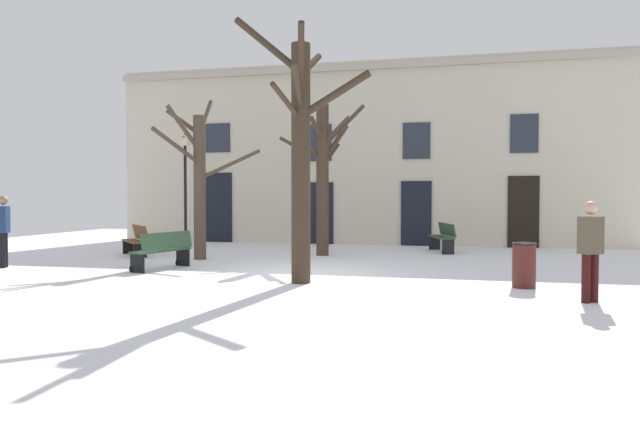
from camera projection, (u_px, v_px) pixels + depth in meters
ground_plane at (304, 274)px, 13.09m from camera, size 30.91×30.91×0.00m
building_facade at (361, 152)px, 21.32m from camera, size 19.32×0.60×6.80m
tree_near_facade at (323, 173)px, 17.25m from camera, size 2.61×1.68×4.56m
tree_right_of_center at (199, 178)px, 16.15m from camera, size 2.63×2.69×4.68m
tree_foreground at (301, 149)px, 11.72m from camera, size 2.88×2.44×5.55m
streetlamp at (185, 178)px, 19.99m from camera, size 0.30×0.30×3.99m
litter_bin at (524, 265)px, 11.18m from camera, size 0.47×0.47×0.88m
bench_back_to_back_right at (443, 237)px, 18.38m from camera, size 0.92×1.81×0.93m
bench_facing_shops at (136, 240)px, 17.29m from camera, size 1.45×1.49×0.92m
bench_back_to_back_left at (163, 250)px, 13.99m from camera, size 0.92×1.75×0.92m
person_near_bench at (590, 246)px, 9.58m from camera, size 0.44×0.39×1.71m
person_by_shop_door at (3, 227)px, 14.31m from camera, size 0.36×0.44×1.82m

